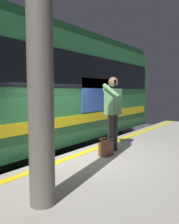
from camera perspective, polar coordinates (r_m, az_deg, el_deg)
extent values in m
plane|color=#3D3D3F|center=(5.67, -4.71, -19.15)|extent=(23.62, 23.62, 0.00)
cube|color=#9E998E|center=(4.57, 15.49, -18.96)|extent=(13.79, 3.91, 0.96)
cube|color=yellow|center=(5.16, -2.20, -10.23)|extent=(13.52, 0.16, 0.01)
cube|color=slate|center=(6.39, -12.97, -15.61)|extent=(17.93, 0.08, 0.16)
cube|color=slate|center=(7.47, -20.48, -12.72)|extent=(17.93, 0.08, 0.16)
cube|color=#2D723F|center=(6.28, -20.84, 5.12)|extent=(11.93, 2.92, 2.83)
cube|color=black|center=(5.15, -11.70, 10.94)|extent=(11.33, 0.03, 0.90)
cube|color=yellow|center=(5.18, -11.45, -3.22)|extent=(11.33, 0.03, 0.24)
cube|color=#3359B2|center=(6.72, 1.62, 4.23)|extent=(1.36, 0.02, 0.94)
cylinder|color=black|center=(8.59, 6.55, -6.65)|extent=(0.84, 0.12, 0.84)
cylinder|color=black|center=(9.91, -5.39, -5.06)|extent=(0.84, 0.12, 0.84)
cylinder|color=#262628|center=(5.47, 6.19, -4.89)|extent=(0.14, 0.14, 0.84)
cylinder|color=#262628|center=(5.32, 5.24, -5.18)|extent=(0.14, 0.14, 0.84)
cube|color=#4C724C|center=(5.32, 5.79, 2.57)|extent=(0.40, 0.24, 0.59)
sphere|color=#4C724C|center=(5.39, 4.33, 5.52)|extent=(0.20, 0.20, 0.20)
sphere|color=#997051|center=(5.31, 5.83, 7.35)|extent=(0.22, 0.22, 0.22)
cylinder|color=#4C724C|center=(5.54, 7.06, 2.05)|extent=(0.09, 0.09, 0.53)
cylinder|color=#4C724C|center=(5.07, 5.31, 5.20)|extent=(0.09, 0.42, 0.33)
cube|color=black|center=(5.02, 6.32, 7.02)|extent=(0.07, 0.02, 0.15)
cube|color=#59331E|center=(5.04, 4.10, -8.95)|extent=(0.31, 0.19, 0.29)
torus|color=#59331E|center=(5.00, 4.11, -6.67)|extent=(0.29, 0.29, 0.02)
cylinder|color=#59544C|center=(2.85, -12.13, 17.64)|extent=(0.31, 0.31, 3.99)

